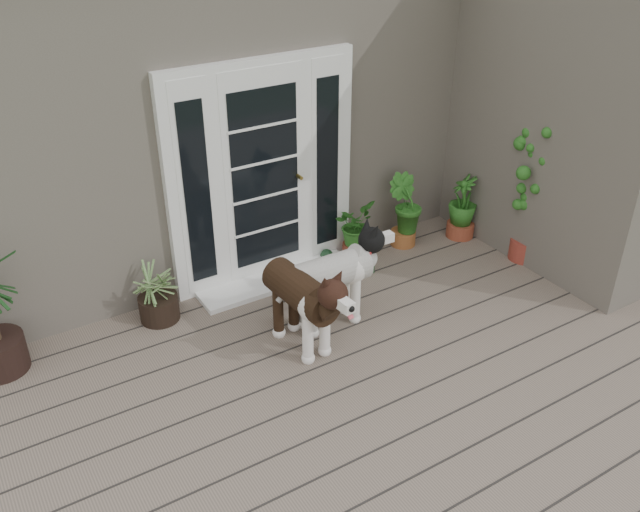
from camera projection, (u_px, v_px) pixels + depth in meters
deck at (420, 396)px, 5.36m from camera, size 6.20×4.60×0.12m
house_main at (194, 81)px, 7.73m from camera, size 7.40×4.00×3.10m
house_wing at (590, 113)px, 6.73m from camera, size 1.60×2.40×3.10m
door_unit at (263, 174)px, 6.31m from camera, size 1.90×0.14×2.15m
door_step at (277, 279)px, 6.69m from camera, size 1.60×0.40×0.05m
brindle_dog at (301, 306)px, 5.62m from camera, size 0.50×1.00×0.80m
white_dog at (330, 286)px, 5.89m from camera, size 0.96×0.42×0.79m
spider_plant at (157, 289)px, 6.00m from camera, size 0.73×0.73×0.63m
herb_a at (354, 235)px, 6.99m from camera, size 0.58×0.58×0.53m
herb_b at (404, 220)px, 7.21m from camera, size 0.55×0.55×0.58m
herb_c at (462, 212)px, 7.37m from camera, size 0.49×0.49×0.58m
sapling at (535, 188)px, 6.69m from camera, size 0.59×0.59×1.61m
clog_left at (333, 259)px, 6.98m from camera, size 0.22×0.35×0.10m
clog_right at (362, 264)px, 6.89m from camera, size 0.16×0.33×0.10m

